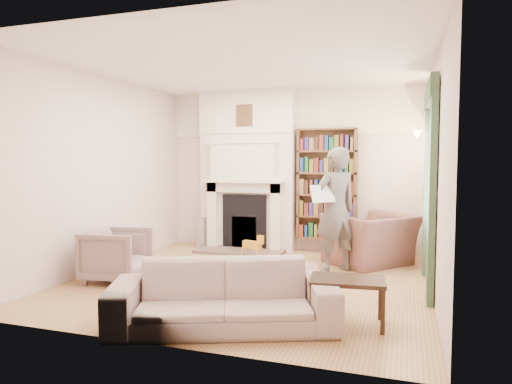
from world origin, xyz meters
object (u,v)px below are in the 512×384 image
(bookcase, at_px, (327,184))
(sofa, at_px, (224,295))
(armchair_left, at_px, (117,255))
(paraffin_heater, at_px, (201,232))
(man_reading, at_px, (335,210))
(rocking_horse, at_px, (252,248))
(armchair_reading, at_px, (371,239))
(coffee_table, at_px, (347,301))

(bookcase, bearing_deg, sofa, -95.00)
(armchair_left, height_order, paraffin_heater, armchair_left)
(bookcase, distance_m, man_reading, 1.35)
(bookcase, xyz_separation_m, rocking_horse, (-0.99, -1.04, -0.96))
(man_reading, distance_m, paraffin_heater, 2.85)
(man_reading, relative_size, rocking_horse, 3.69)
(sofa, relative_size, rocking_horse, 4.40)
(rocking_horse, bearing_deg, bookcase, 63.97)
(armchair_reading, bearing_deg, armchair_left, -16.00)
(armchair_reading, distance_m, rocking_horse, 1.82)
(bookcase, relative_size, rocking_horse, 3.86)
(sofa, distance_m, coffee_table, 1.19)
(armchair_left, relative_size, man_reading, 0.43)
(bookcase, distance_m, sofa, 3.91)
(man_reading, bearing_deg, sofa, 34.45)
(coffee_table, relative_size, paraffin_heater, 1.27)
(armchair_reading, bearing_deg, paraffin_heater, -57.62)
(coffee_table, distance_m, rocking_horse, 2.91)
(sofa, height_order, coffee_table, sofa)
(bookcase, bearing_deg, paraffin_heater, -174.39)
(armchair_left, xyz_separation_m, rocking_horse, (1.31, 1.65, -0.13))
(sofa, xyz_separation_m, man_reading, (0.67, 2.53, 0.57))
(bookcase, relative_size, paraffin_heater, 3.36)
(sofa, bearing_deg, armchair_left, 129.10)
(armchair_reading, xyz_separation_m, armchair_left, (-3.09, -2.02, -0.04))
(armchair_reading, height_order, rocking_horse, armchair_reading)
(sofa, xyz_separation_m, rocking_horse, (-0.66, 2.77, -0.10))
(armchair_reading, height_order, man_reading, man_reading)
(armchair_reading, bearing_deg, man_reading, 3.98)
(armchair_reading, height_order, armchair_left, armchair_reading)
(armchair_left, bearing_deg, bookcase, -49.40)
(armchair_left, xyz_separation_m, coffee_table, (3.06, -0.67, -0.12))
(man_reading, bearing_deg, armchair_left, -12.49)
(bookcase, height_order, armchair_left, bookcase)
(sofa, bearing_deg, armchair_reading, 49.02)
(bookcase, height_order, rocking_horse, bookcase)
(coffee_table, distance_m, paraffin_heater, 4.34)
(armchair_reading, relative_size, paraffin_heater, 2.13)
(paraffin_heater, bearing_deg, armchair_left, -91.36)
(coffee_table, height_order, paraffin_heater, paraffin_heater)
(armchair_reading, height_order, paraffin_heater, armchair_reading)
(coffee_table, bearing_deg, sofa, -163.97)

